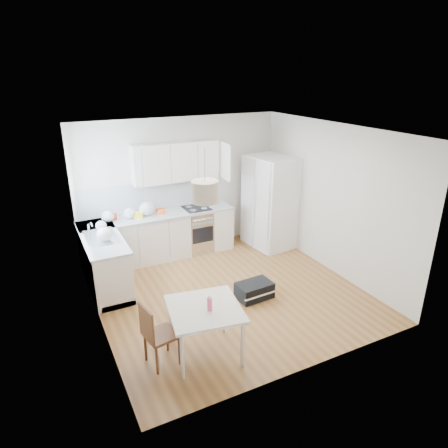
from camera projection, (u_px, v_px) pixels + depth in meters
name	position (u px, v px, depth m)	size (l,w,h in m)	color
floor	(228.00, 292.00, 6.79)	(4.20, 4.20, 0.00)	brown
ceiling	(229.00, 131.00, 5.81)	(4.20, 4.20, 0.00)	white
wall_back	(181.00, 185.00, 8.05)	(4.20, 4.20, 0.00)	silver
wall_left	(92.00, 242.00, 5.43)	(4.20, 4.20, 0.00)	silver
wall_right	(332.00, 199.00, 7.18)	(4.20, 4.20, 0.00)	silver
window_glassblock	(77.00, 192.00, 6.24)	(0.02, 1.00, 1.00)	#BFE0F9
cabinets_back	(160.00, 237.00, 7.88)	(3.00, 0.60, 0.88)	silver
cabinets_left	(104.00, 262.00, 6.88)	(0.60, 1.80, 0.88)	silver
counter_back	(158.00, 215.00, 7.71)	(3.02, 0.64, 0.04)	#B2B5B7
counter_left	(101.00, 237.00, 6.71)	(0.64, 1.82, 0.04)	#B2B5B7
backsplash_back	(153.00, 196.00, 7.85)	(3.00, 0.01, 0.58)	white
backsplash_left	(80.00, 223.00, 6.48)	(0.01, 1.80, 0.58)	white
upper_cabinets	(176.00, 162.00, 7.67)	(1.70, 0.32, 0.75)	silver
range_oven	(197.00, 230.00, 8.22)	(0.50, 0.61, 0.88)	silver
sink	(101.00, 237.00, 6.67)	(0.50, 0.80, 0.16)	silver
refrigerator	(271.00, 202.00, 8.29)	(0.90, 0.96, 1.91)	white
dining_table	(205.00, 313.00, 5.09)	(1.04, 1.04, 0.71)	beige
dining_chair	(161.00, 333.00, 5.01)	(0.37, 0.37, 0.89)	#462C15
drink_bottle	(210.00, 303.00, 4.97)	(0.06, 0.06, 0.22)	#E6406C
gym_bag	(254.00, 290.00, 6.58)	(0.58, 0.38, 0.27)	black
pendant_lamp	(205.00, 192.00, 4.75)	(0.33, 0.33, 0.26)	beige
grocery_bag_a	(108.00, 216.00, 7.29)	(0.23, 0.20, 0.21)	white
grocery_bag_b	(129.00, 214.00, 7.45)	(0.22, 0.19, 0.20)	white
grocery_bag_c	(147.00, 209.00, 7.60)	(0.30, 0.25, 0.27)	white
grocery_bag_d	(101.00, 226.00, 6.92)	(0.19, 0.16, 0.17)	white
grocery_bag_e	(105.00, 234.00, 6.49)	(0.26, 0.22, 0.23)	white
snack_orange	(161.00, 211.00, 7.72)	(0.15, 0.09, 0.10)	#DA4A13
snack_yellow	(138.00, 215.00, 7.50)	(0.16, 0.10, 0.11)	yellow
snack_red	(112.00, 217.00, 7.40)	(0.16, 0.10, 0.11)	red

